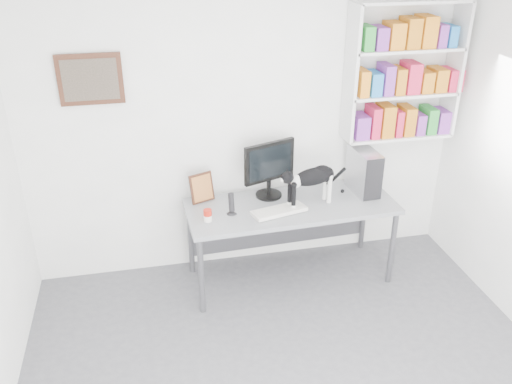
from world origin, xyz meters
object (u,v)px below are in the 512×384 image
desk (290,241)px  speaker (231,203)px  leaning_print (202,187)px  pc_tower (364,171)px  keyboard (279,211)px  soup_can (208,215)px  cat (311,186)px  monitor (269,169)px  bookshelf (404,72)px

desk → speaker: (-0.55, -0.06, 0.49)m
speaker → desk: bearing=-2.4°
leaning_print → pc_tower: bearing=-25.9°
desk → pc_tower: (0.72, 0.12, 0.59)m
pc_tower → leaning_print: (-1.49, 0.11, -0.07)m
keyboard → pc_tower: pc_tower is taller
soup_can → cat: 0.95m
desk → monitor: (-0.16, 0.20, 0.66)m
desk → soup_can: soup_can is taller
cat → soup_can: bearing=171.6°
bookshelf → leaning_print: size_ratio=4.50×
speaker → bookshelf: bearing=3.0°
soup_can → speaker: bearing=20.2°
bookshelf → cat: (-0.92, -0.33, -0.89)m
monitor → soup_can: bearing=-170.4°
bookshelf → keyboard: 1.67m
keyboard → cat: (0.31, 0.08, 0.17)m
pc_tower → cat: bearing=-166.9°
desk → pc_tower: bearing=7.3°
monitor → cat: (0.33, -0.25, -0.09)m
monitor → pc_tower: size_ratio=1.32×
bookshelf → pc_tower: size_ratio=3.02×
keyboard → speaker: 0.42m
keyboard → bookshelf: bearing=4.9°
monitor → soup_can: (-0.61, -0.34, -0.22)m
bookshelf → pc_tower: bookshelf is taller
leaning_print → monitor: bearing=-24.5°
bookshelf → speaker: bookshelf is taller
keyboard → speaker: size_ratio=2.35×
keyboard → pc_tower: (0.87, 0.25, 0.19)m
desk → cat: (0.17, -0.04, 0.57)m
monitor → leaning_print: monitor is taller
speaker → soup_can: speaker is taller
bookshelf → cat: size_ratio=2.07×
monitor → keyboard: size_ratio=1.13×
pc_tower → cat: size_ratio=0.69×
monitor → speaker: 0.50m
bookshelf → soup_can: bearing=-167.1°
cat → pc_tower: bearing=2.3°
monitor → pc_tower: 0.89m
speaker → cat: bearing=-7.4°
desk → leaning_print: size_ratio=6.79×
desk → pc_tower: 0.94m
bookshelf → monitor: bookshelf is taller
keyboard → cat: bearing=1.5°
bookshelf → speaker: 1.93m
desk → leaning_print: leaning_print is taller
pc_tower → cat: pc_tower is taller
bookshelf → pc_tower: 0.95m
monitor → leaning_print: 0.63m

